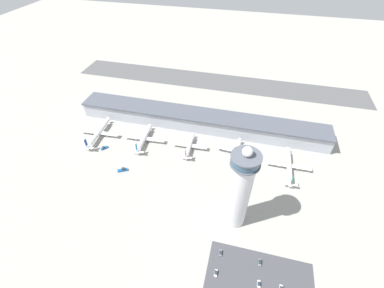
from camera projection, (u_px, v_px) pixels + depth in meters
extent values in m
plane|color=#9E9B93|center=(182.00, 178.00, 213.06)|extent=(1000.00, 1000.00, 0.00)
cube|color=#A3A8B2|center=(200.00, 121.00, 258.40)|extent=(247.42, 22.00, 14.97)
cube|color=#4C515B|center=(200.00, 115.00, 252.84)|extent=(247.42, 25.00, 1.60)
cube|color=#515154|center=(216.00, 82.00, 334.04)|extent=(371.12, 44.00, 0.01)
cylinder|color=silver|center=(239.00, 195.00, 164.97)|extent=(14.12, 14.12, 57.72)
cylinder|color=#565B66|center=(245.00, 164.00, 145.33)|extent=(17.71, 17.71, 0.80)
cylinder|color=#334C60|center=(246.00, 160.00, 143.39)|extent=(16.29, 16.29, 4.97)
cylinder|color=#565B66|center=(247.00, 156.00, 141.39)|extent=(17.71, 17.71, 1.00)
sphere|color=white|center=(248.00, 152.00, 139.06)|extent=(5.96, 5.96, 5.96)
cube|color=#424247|center=(259.00, 284.00, 152.13)|extent=(64.00, 40.00, 0.01)
cylinder|color=white|center=(99.00, 132.00, 250.13)|extent=(6.08, 36.28, 4.42)
cone|color=white|center=(108.00, 120.00, 264.70)|extent=(4.60, 4.17, 4.42)
cone|color=white|center=(88.00, 147.00, 235.07)|extent=(4.22, 5.48, 3.98)
cube|color=white|center=(99.00, 133.00, 251.17)|extent=(39.59, 6.21, 0.44)
cylinder|color=#A8A8B2|center=(92.00, 132.00, 253.99)|extent=(2.65, 4.97, 2.43)
cylinder|color=#A8A8B2|center=(108.00, 134.00, 251.59)|extent=(2.65, 4.97, 2.43)
cube|color=navy|center=(86.00, 143.00, 230.45)|extent=(0.43, 2.81, 7.07)
cube|color=white|center=(87.00, 147.00, 233.71)|extent=(12.45, 2.57, 0.24)
cylinder|color=black|center=(107.00, 125.00, 264.60)|extent=(0.28, 0.28, 2.20)
cylinder|color=black|center=(102.00, 135.00, 251.84)|extent=(0.28, 0.28, 2.20)
cylinder|color=black|center=(96.00, 135.00, 252.74)|extent=(0.28, 0.28, 2.20)
cylinder|color=white|center=(144.00, 138.00, 244.16)|extent=(6.07, 30.32, 4.34)
cone|color=white|center=(149.00, 127.00, 256.55)|extent=(4.56, 4.15, 4.34)
cone|color=white|center=(138.00, 151.00, 231.29)|extent=(4.20, 5.42, 3.90)
cube|color=white|center=(144.00, 138.00, 245.11)|extent=(40.24, 6.71, 0.44)
cylinder|color=#A8A8B2|center=(136.00, 138.00, 247.87)|extent=(2.66, 4.90, 2.39)
cylinder|color=#A8A8B2|center=(153.00, 140.00, 245.57)|extent=(2.66, 4.90, 2.39)
cube|color=#197FB2|center=(136.00, 147.00, 226.75)|extent=(0.46, 2.81, 6.94)
cube|color=white|center=(137.00, 151.00, 229.95)|extent=(12.24, 2.70, 0.24)
cylinder|color=black|center=(149.00, 132.00, 256.39)|extent=(0.28, 0.28, 2.02)
cylinder|color=black|center=(147.00, 141.00, 245.73)|extent=(0.28, 0.28, 2.02)
cylinder|color=black|center=(141.00, 140.00, 246.56)|extent=(0.28, 0.28, 2.02)
cylinder|color=white|center=(190.00, 145.00, 236.75)|extent=(4.93, 25.27, 3.83)
cone|color=white|center=(193.00, 135.00, 247.13)|extent=(3.98, 3.61, 3.83)
cone|color=white|center=(186.00, 156.00, 225.95)|extent=(3.64, 4.74, 3.45)
cube|color=white|center=(190.00, 145.00, 237.56)|extent=(33.05, 5.84, 0.44)
cylinder|color=#A8A8B2|center=(183.00, 145.00, 240.08)|extent=(2.29, 4.30, 2.11)
cylinder|color=#A8A8B2|center=(197.00, 147.00, 238.05)|extent=(2.29, 4.30, 2.11)
cube|color=red|center=(186.00, 153.00, 221.94)|extent=(0.42, 2.81, 6.13)
cube|color=white|center=(186.00, 157.00, 224.73)|extent=(10.80, 2.47, 0.24)
cylinder|color=black|center=(192.00, 140.00, 247.05)|extent=(0.28, 0.28, 2.26)
cylinder|color=black|center=(192.00, 148.00, 238.18)|extent=(0.28, 0.28, 2.26)
cylinder|color=black|center=(187.00, 147.00, 238.97)|extent=(0.28, 0.28, 2.26)
cylinder|color=silver|center=(237.00, 150.00, 230.51)|extent=(5.57, 23.76, 4.19)
cone|color=silver|center=(240.00, 141.00, 240.18)|extent=(4.41, 4.01, 4.19)
cone|color=silver|center=(234.00, 161.00, 220.39)|extent=(4.06, 5.24, 3.77)
cube|color=silver|center=(237.00, 151.00, 231.33)|extent=(37.19, 6.56, 0.44)
cylinder|color=#A8A8B2|center=(229.00, 149.00, 234.60)|extent=(2.57, 4.74, 2.31)
cylinder|color=#A8A8B2|center=(246.00, 153.00, 231.18)|extent=(2.57, 4.74, 2.31)
cube|color=#14704C|center=(235.00, 158.00, 216.02)|extent=(0.46, 2.81, 6.71)
cube|color=silver|center=(234.00, 162.00, 219.11)|extent=(11.84, 2.69, 0.24)
cylinder|color=black|center=(239.00, 146.00, 240.33)|extent=(0.28, 0.28, 2.78)
cylinder|color=black|center=(240.00, 154.00, 231.97)|extent=(0.28, 0.28, 2.78)
cylinder|color=black|center=(233.00, 153.00, 233.26)|extent=(0.28, 0.28, 2.78)
cylinder|color=white|center=(289.00, 165.00, 217.73)|extent=(4.57, 35.04, 3.99)
cone|color=white|center=(288.00, 150.00, 231.67)|extent=(4.05, 3.66, 3.99)
cone|color=white|center=(290.00, 183.00, 203.37)|extent=(3.67, 4.85, 3.59)
cube|color=white|center=(289.00, 165.00, 218.71)|extent=(37.49, 5.02, 0.44)
cylinder|color=#A8A8B2|center=(279.00, 164.00, 221.55)|extent=(2.27, 4.43, 2.20)
cylinder|color=#A8A8B2|center=(298.00, 167.00, 218.93)|extent=(2.27, 4.43, 2.20)
cube|color=#14704C|center=(292.00, 180.00, 199.19)|extent=(0.35, 2.80, 6.39)
cube|color=white|center=(291.00, 184.00, 202.12)|extent=(11.21, 2.19, 0.24)
cylinder|color=black|center=(287.00, 155.00, 231.60)|extent=(0.28, 0.28, 2.26)
cylinder|color=black|center=(292.00, 169.00, 219.29)|extent=(0.28, 0.28, 2.26)
cylinder|color=black|center=(285.00, 167.00, 220.22)|extent=(0.28, 0.28, 2.26)
cube|color=black|center=(105.00, 148.00, 239.45)|extent=(5.34, 5.65, 0.12)
cube|color=#195699|center=(104.00, 148.00, 239.04)|extent=(6.11, 6.50, 1.35)
cube|color=#232D38|center=(103.00, 147.00, 237.94)|extent=(2.87, 2.86, 1.10)
cube|color=black|center=(123.00, 171.00, 218.81)|extent=(7.20, 5.16, 0.12)
cube|color=#195699|center=(123.00, 170.00, 218.28)|extent=(8.41, 5.84, 1.71)
cube|color=#232D38|center=(123.00, 169.00, 217.37)|extent=(3.15, 3.00, 1.40)
cube|color=black|center=(216.00, 273.00, 156.63)|extent=(1.68, 3.58, 0.12)
cube|color=silver|center=(216.00, 273.00, 156.39)|extent=(1.76, 4.25, 0.85)
cube|color=#232D38|center=(216.00, 272.00, 155.94)|extent=(1.53, 2.34, 0.70)
cube|color=black|center=(259.00, 284.00, 152.08)|extent=(1.85, 3.53, 0.12)
cube|color=silver|center=(259.00, 284.00, 151.86)|extent=(1.94, 4.19, 0.76)
cube|color=#232D38|center=(259.00, 284.00, 151.32)|extent=(1.66, 2.32, 0.62)
cube|color=black|center=(220.00, 253.00, 165.94)|extent=(1.83, 3.57, 0.12)
cube|color=slate|center=(220.00, 253.00, 165.69)|extent=(1.92, 4.24, 0.87)
cube|color=#232D38|center=(221.00, 252.00, 165.08)|extent=(1.64, 2.35, 0.71)
cube|color=black|center=(260.00, 263.00, 161.41)|extent=(1.74, 3.94, 0.12)
cube|color=slate|center=(260.00, 262.00, 161.17)|extent=(1.81, 4.69, 0.84)
cube|color=#232D38|center=(260.00, 262.00, 160.75)|extent=(1.59, 2.58, 0.68)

